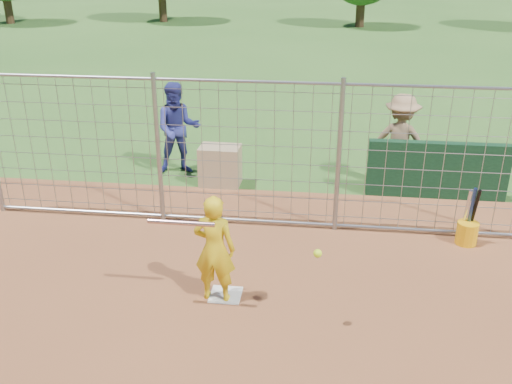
# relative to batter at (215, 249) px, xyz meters

# --- Properties ---
(ground) EXTENTS (100.00, 100.00, 0.00)m
(ground) POSITION_rel_batter_xyz_m (0.12, 0.28, -0.77)
(ground) COLOR #2D591E
(ground) RESTS_ON ground
(home_plate) EXTENTS (0.43, 0.43, 0.02)m
(home_plate) POSITION_rel_batter_xyz_m (0.12, 0.08, -0.76)
(home_plate) COLOR silver
(home_plate) RESTS_ON ground
(dugout_wall) EXTENTS (2.60, 0.20, 1.10)m
(dugout_wall) POSITION_rel_batter_xyz_m (3.52, 3.88, -0.22)
(dugout_wall) COLOR #11381E
(dugout_wall) RESTS_ON ground
(batter) EXTENTS (0.59, 0.41, 1.54)m
(batter) POSITION_rel_batter_xyz_m (0.00, 0.00, 0.00)
(batter) COLOR gold
(batter) RESTS_ON ground
(bystander_a) EXTENTS (1.09, 0.94, 1.93)m
(bystander_a) POSITION_rel_batter_xyz_m (-1.64, 4.54, 0.19)
(bystander_a) COLOR navy
(bystander_a) RESTS_ON ground
(bystander_c) EXTENTS (1.34, 0.97, 1.86)m
(bystander_c) POSITION_rel_batter_xyz_m (2.85, 4.40, 0.16)
(bystander_c) COLOR #9A7754
(bystander_c) RESTS_ON ground
(equipment_bin) EXTENTS (0.82, 0.57, 0.80)m
(equipment_bin) POSITION_rel_batter_xyz_m (-0.67, 4.00, -0.37)
(equipment_bin) COLOR tan
(equipment_bin) RESTS_ON ground
(equipment_in_play) EXTENTS (2.20, 0.30, 0.28)m
(equipment_in_play) POSITION_rel_batter_xyz_m (0.06, -0.32, 0.45)
(equipment_in_play) COLOR silver
(equipment_in_play) RESTS_ON ground
(bucket_with_bats) EXTENTS (0.34, 0.35, 0.98)m
(bucket_with_bats) POSITION_rel_batter_xyz_m (3.73, 2.03, -0.52)
(bucket_with_bats) COLOR #F7AA0D
(bucket_with_bats) RESTS_ON ground
(backstop_fence) EXTENTS (9.08, 0.08, 2.60)m
(backstop_fence) POSITION_rel_batter_xyz_m (0.12, 2.28, 0.49)
(backstop_fence) COLOR gray
(backstop_fence) RESTS_ON ground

